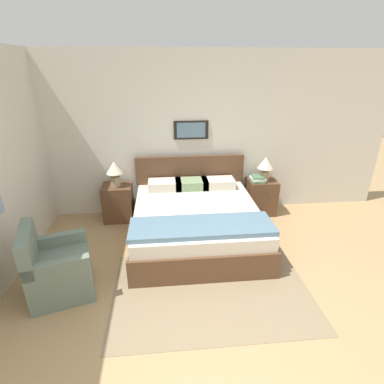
# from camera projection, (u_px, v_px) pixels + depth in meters

# --- Properties ---
(ground_plane) EXTENTS (16.00, 16.00, 0.00)m
(ground_plane) POSITION_uv_depth(u_px,v_px,m) (217.00, 382.00, 2.44)
(ground_plane) COLOR tan
(wall_back) EXTENTS (6.80, 0.09, 2.60)m
(wall_back) POSITION_uv_depth(u_px,v_px,m) (185.00, 136.00, 4.83)
(wall_back) COLOR beige
(wall_back) RESTS_ON ground_plane
(area_rug_main) EXTENTS (2.22, 1.49, 0.01)m
(area_rug_main) POSITION_uv_depth(u_px,v_px,m) (211.00, 290.00, 3.41)
(area_rug_main) COLOR #897556
(area_rug_main) RESTS_ON ground_plane
(bed) EXTENTS (1.78, 1.92, 1.00)m
(bed) POSITION_uv_depth(u_px,v_px,m) (196.00, 221.00, 4.30)
(bed) COLOR brown
(bed) RESTS_ON ground_plane
(armchair) EXTENTS (0.80, 0.81, 0.83)m
(armchair) POSITION_uv_depth(u_px,v_px,m) (57.00, 269.00, 3.30)
(armchair) COLOR slate
(armchair) RESTS_ON ground_plane
(nightstand_near_window) EXTENTS (0.46, 0.43, 0.60)m
(nightstand_near_window) POSITION_uv_depth(u_px,v_px,m) (118.00, 202.00, 4.87)
(nightstand_near_window) COLOR brown
(nightstand_near_window) RESTS_ON ground_plane
(nightstand_by_door) EXTENTS (0.46, 0.43, 0.60)m
(nightstand_by_door) POSITION_uv_depth(u_px,v_px,m) (261.00, 197.00, 5.09)
(nightstand_by_door) COLOR brown
(nightstand_by_door) RESTS_ON ground_plane
(table_lamp_near_window) EXTENTS (0.26, 0.26, 0.41)m
(table_lamp_near_window) POSITION_uv_depth(u_px,v_px,m) (115.00, 170.00, 4.63)
(table_lamp_near_window) COLOR gray
(table_lamp_near_window) RESTS_ON nightstand_near_window
(table_lamp_by_door) EXTENTS (0.26, 0.26, 0.41)m
(table_lamp_by_door) POSITION_uv_depth(u_px,v_px,m) (265.00, 166.00, 4.85)
(table_lamp_by_door) COLOR gray
(table_lamp_by_door) RESTS_ON nightstand_by_door
(book_thick_bottom) EXTENTS (0.24, 0.28, 0.04)m
(book_thick_bottom) POSITION_uv_depth(u_px,v_px,m) (257.00, 180.00, 4.92)
(book_thick_bottom) COLOR #4C7551
(book_thick_bottom) RESTS_ON nightstand_by_door
(book_hardcover_middle) EXTENTS (0.23, 0.27, 0.03)m
(book_hardcover_middle) POSITION_uv_depth(u_px,v_px,m) (258.00, 178.00, 4.90)
(book_hardcover_middle) COLOR silver
(book_hardcover_middle) RESTS_ON book_thick_bottom
(book_novel_upper) EXTENTS (0.19, 0.23, 0.03)m
(book_novel_upper) POSITION_uv_depth(u_px,v_px,m) (258.00, 177.00, 4.89)
(book_novel_upper) COLOR #4C7551
(book_novel_upper) RESTS_ON book_hardcover_middle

